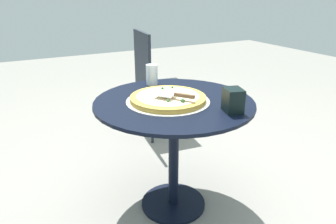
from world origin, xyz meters
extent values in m
plane|color=gray|center=(0.00, 0.00, 0.00)|extent=(10.00, 10.00, 0.00)
cylinder|color=black|center=(0.00, 0.00, 0.68)|extent=(0.87, 0.87, 0.02)
cylinder|color=black|center=(0.00, 0.00, 0.34)|extent=(0.06, 0.06, 0.65)
cylinder|color=black|center=(0.00, 0.00, 0.01)|extent=(0.39, 0.39, 0.02)
cylinder|color=silver|center=(0.00, 0.04, 0.69)|extent=(0.45, 0.45, 0.00)
cylinder|color=gold|center=(0.00, 0.04, 0.70)|extent=(0.41, 0.41, 0.02)
cylinder|color=beige|center=(0.00, 0.04, 0.71)|extent=(0.34, 0.34, 0.00)
sphere|color=#336330|center=(-0.12, 0.02, 0.72)|extent=(0.02, 0.02, 0.02)
sphere|color=#346D34|center=(-0.09, 0.08, 0.72)|extent=(0.01, 0.01, 0.01)
sphere|color=#E9ECC0|center=(-0.02, 0.03, 0.72)|extent=(0.02, 0.02, 0.02)
sphere|color=#226F1E|center=(0.12, 0.01, 0.72)|extent=(0.02, 0.02, 0.02)
sphere|color=white|center=(0.02, 0.06, 0.72)|extent=(0.02, 0.02, 0.02)
sphere|color=#2A7227|center=(0.11, -0.05, 0.72)|extent=(0.01, 0.01, 0.01)
cube|color=silver|center=(-0.02, 0.07, 0.74)|extent=(0.13, 0.12, 0.00)
cube|color=brown|center=(-0.11, 0.00, 0.74)|extent=(0.10, 0.08, 0.02)
cylinder|color=white|center=(0.33, -0.02, 0.75)|extent=(0.07, 0.07, 0.13)
cube|color=black|center=(-0.28, -0.17, 0.74)|extent=(0.12, 0.11, 0.12)
cube|color=#212732|center=(0.97, -0.43, 0.44)|extent=(0.45, 0.45, 0.03)
cube|color=#212732|center=(0.99, -0.24, 0.69)|extent=(0.41, 0.07, 0.47)
cylinder|color=#212732|center=(1.12, -0.62, 0.21)|extent=(0.02, 0.02, 0.42)
cylinder|color=#212732|center=(0.78, -0.58, 0.21)|extent=(0.02, 0.02, 0.42)
cylinder|color=#212732|center=(1.16, -0.27, 0.21)|extent=(0.02, 0.02, 0.42)
cylinder|color=#212732|center=(0.82, -0.24, 0.21)|extent=(0.02, 0.02, 0.42)
camera|label=1|loc=(-1.39, 0.76, 1.24)|focal=33.15mm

